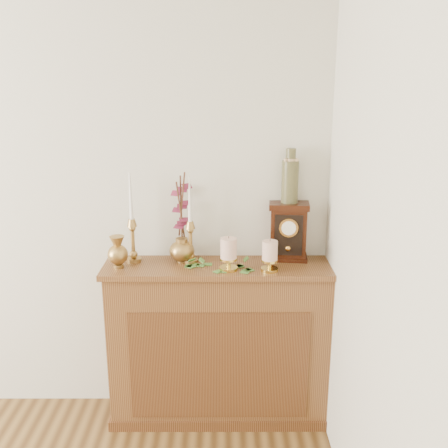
{
  "coord_description": "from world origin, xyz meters",
  "views": [
    {
      "loc": [
        1.42,
        -0.54,
        1.92
      ],
      "look_at": [
        1.43,
        2.05,
        1.17
      ],
      "focal_mm": 42.0,
      "sensor_mm": 36.0,
      "label": 1
    }
  ],
  "objects_px": {
    "ginger_jar": "(182,220)",
    "mantel_clock": "(288,231)",
    "bud_vase": "(118,252)",
    "candlestick_left": "(132,233)",
    "ceramic_vase": "(290,179)",
    "candlestick_center": "(190,235)"
  },
  "relations": [
    {
      "from": "candlestick_left",
      "to": "candlestick_center",
      "type": "xyz_separation_m",
      "value": [
        0.31,
        -0.02,
        -0.01
      ]
    },
    {
      "from": "candlestick_center",
      "to": "ginger_jar",
      "type": "bearing_deg",
      "value": 134.5
    },
    {
      "from": "candlestick_left",
      "to": "ceramic_vase",
      "type": "bearing_deg",
      "value": 3.32
    },
    {
      "from": "candlestick_left",
      "to": "ginger_jar",
      "type": "relative_size",
      "value": 0.98
    },
    {
      "from": "bud_vase",
      "to": "candlestick_left",
      "type": "bearing_deg",
      "value": 54.66
    },
    {
      "from": "mantel_clock",
      "to": "candlestick_left",
      "type": "bearing_deg",
      "value": -171.24
    },
    {
      "from": "mantel_clock",
      "to": "ceramic_vase",
      "type": "distance_m",
      "value": 0.29
    },
    {
      "from": "candlestick_center",
      "to": "mantel_clock",
      "type": "height_order",
      "value": "candlestick_center"
    },
    {
      "from": "ginger_jar",
      "to": "ceramic_vase",
      "type": "height_order",
      "value": "ceramic_vase"
    },
    {
      "from": "ginger_jar",
      "to": "ceramic_vase",
      "type": "distance_m",
      "value": 0.62
    },
    {
      "from": "candlestick_left",
      "to": "ceramic_vase",
      "type": "height_order",
      "value": "ceramic_vase"
    },
    {
      "from": "mantel_clock",
      "to": "ceramic_vase",
      "type": "height_order",
      "value": "ceramic_vase"
    },
    {
      "from": "candlestick_left",
      "to": "candlestick_center",
      "type": "height_order",
      "value": "candlestick_left"
    },
    {
      "from": "candlestick_left",
      "to": "mantel_clock",
      "type": "relative_size",
      "value": 1.54
    },
    {
      "from": "bud_vase",
      "to": "ceramic_vase",
      "type": "bearing_deg",
      "value": 8.86
    },
    {
      "from": "ginger_jar",
      "to": "ceramic_vase",
      "type": "relative_size",
      "value": 1.73
    },
    {
      "from": "bud_vase",
      "to": "mantel_clock",
      "type": "height_order",
      "value": "mantel_clock"
    },
    {
      "from": "ginger_jar",
      "to": "mantel_clock",
      "type": "distance_m",
      "value": 0.58
    },
    {
      "from": "candlestick_center",
      "to": "mantel_clock",
      "type": "bearing_deg",
      "value": 6.8
    },
    {
      "from": "candlestick_left",
      "to": "bud_vase",
      "type": "height_order",
      "value": "candlestick_left"
    },
    {
      "from": "candlestick_center",
      "to": "ginger_jar",
      "type": "relative_size",
      "value": 0.94
    },
    {
      "from": "candlestick_left",
      "to": "mantel_clock",
      "type": "bearing_deg",
      "value": 3.12
    }
  ]
}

